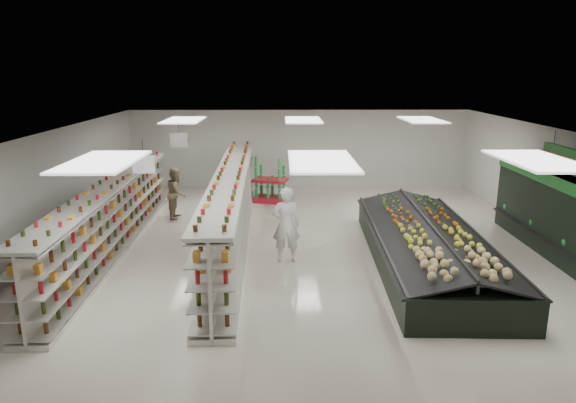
{
  "coord_description": "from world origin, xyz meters",
  "views": [
    {
      "loc": [
        -0.74,
        -13.29,
        4.78
      ],
      "look_at": [
        -0.55,
        0.77,
        1.17
      ],
      "focal_mm": 32.0,
      "sensor_mm": 36.0,
      "label": 1
    }
  ],
  "objects_px": {
    "gondola_left": "(112,220)",
    "shopper_main": "(286,225)",
    "gondola_center": "(232,210)",
    "produce_island": "(427,245)",
    "soda_endcap": "(270,182)",
    "shopper_background": "(177,193)"
  },
  "relations": [
    {
      "from": "produce_island",
      "to": "soda_endcap",
      "type": "bearing_deg",
      "value": 122.54
    },
    {
      "from": "gondola_left",
      "to": "shopper_main",
      "type": "distance_m",
      "value": 4.8
    },
    {
      "from": "shopper_main",
      "to": "shopper_background",
      "type": "xyz_separation_m",
      "value": [
        -3.58,
        4.07,
        -0.13
      ]
    },
    {
      "from": "shopper_main",
      "to": "gondola_center",
      "type": "bearing_deg",
      "value": -51.14
    },
    {
      "from": "soda_endcap",
      "to": "shopper_main",
      "type": "relative_size",
      "value": 0.8
    },
    {
      "from": "shopper_background",
      "to": "gondola_left",
      "type": "bearing_deg",
      "value": 161.21
    },
    {
      "from": "gondola_center",
      "to": "produce_island",
      "type": "xyz_separation_m",
      "value": [
        5.08,
        -1.88,
        -0.42
      ]
    },
    {
      "from": "produce_island",
      "to": "gondola_center",
      "type": "bearing_deg",
      "value": 159.7
    },
    {
      "from": "produce_island",
      "to": "shopper_main",
      "type": "height_order",
      "value": "shopper_main"
    },
    {
      "from": "gondola_center",
      "to": "produce_island",
      "type": "distance_m",
      "value": 5.43
    },
    {
      "from": "gondola_left",
      "to": "produce_island",
      "type": "distance_m",
      "value": 8.35
    },
    {
      "from": "gondola_center",
      "to": "gondola_left",
      "type": "bearing_deg",
      "value": -169.05
    },
    {
      "from": "gondola_left",
      "to": "soda_endcap",
      "type": "distance_m",
      "value": 6.69
    },
    {
      "from": "shopper_main",
      "to": "soda_endcap",
      "type": "bearing_deg",
      "value": -89.17
    },
    {
      "from": "gondola_center",
      "to": "soda_endcap",
      "type": "xyz_separation_m",
      "value": [
        0.99,
        4.53,
        -0.17
      ]
    },
    {
      "from": "gondola_left",
      "to": "gondola_center",
      "type": "height_order",
      "value": "gondola_center"
    },
    {
      "from": "gondola_center",
      "to": "shopper_main",
      "type": "relative_size",
      "value": 5.98
    },
    {
      "from": "gondola_center",
      "to": "produce_island",
      "type": "height_order",
      "value": "gondola_center"
    },
    {
      "from": "soda_endcap",
      "to": "shopper_main",
      "type": "bearing_deg",
      "value": -85.1
    },
    {
      "from": "gondola_left",
      "to": "shopper_background",
      "type": "bearing_deg",
      "value": 69.03
    },
    {
      "from": "gondola_left",
      "to": "soda_endcap",
      "type": "height_order",
      "value": "gondola_left"
    },
    {
      "from": "gondola_center",
      "to": "shopper_main",
      "type": "height_order",
      "value": "gondola_center"
    }
  ]
}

